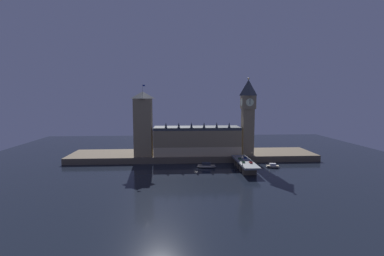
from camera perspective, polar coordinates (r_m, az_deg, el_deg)
ground_plane at (r=219.68m, az=0.87°, el=-8.37°), size 400.00×400.00×0.00m
embankment at (r=256.98m, az=0.21°, el=-5.63°), size 220.00×42.00×5.36m
parliament_hall at (r=247.72m, az=1.00°, el=-2.57°), size 75.68×23.46×29.36m
clock_tower at (r=247.02m, az=11.38°, el=2.74°), size 11.78×11.89×67.24m
victoria_tower at (r=243.70m, az=-9.99°, el=0.89°), size 15.36×15.36×61.34m
bridge at (r=219.70m, az=10.78°, el=-7.25°), size 11.57×46.00×6.93m
car_northbound_lead at (r=224.39m, az=9.77°, el=-6.17°), size 2.08×4.13×1.33m
car_northbound_trail at (r=213.36m, az=10.48°, el=-6.82°), size 1.97×4.14×1.34m
car_southbound_lead at (r=212.71m, az=11.96°, el=-6.86°), size 1.99×4.00×1.59m
car_southbound_trail at (r=228.81m, az=10.82°, el=-5.94°), size 1.89×4.73×1.43m
pedestrian_near_rail at (r=205.17m, az=10.33°, el=-7.25°), size 0.38×0.38×1.75m
pedestrian_mid_walk at (r=216.39m, az=12.38°, el=-6.61°), size 0.38×0.38×1.68m
pedestrian_far_rail at (r=229.10m, az=8.82°, el=-5.83°), size 0.38×0.38×1.67m
street_lamp_near at (r=203.03m, az=10.33°, el=-6.47°), size 1.34×0.60×6.61m
street_lamp_mid at (r=219.67m, az=12.21°, el=-5.49°), size 1.34×0.60×6.96m
boat_upstream at (r=222.60m, az=2.95°, el=-7.76°), size 15.46×6.21×4.40m
boat_downstream at (r=232.10m, az=16.22°, el=-7.51°), size 11.27×5.82×3.47m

